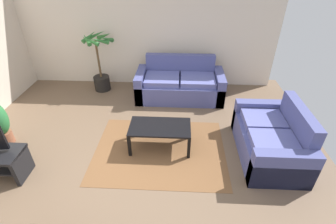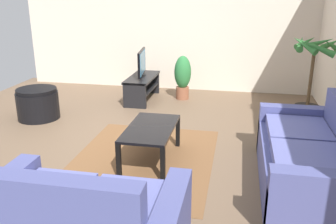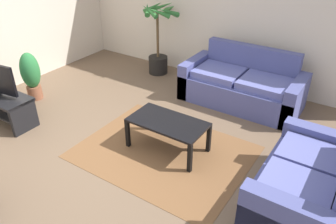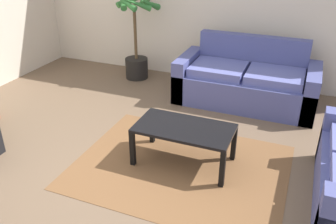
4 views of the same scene
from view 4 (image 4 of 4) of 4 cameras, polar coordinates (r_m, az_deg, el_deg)
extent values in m
plane|color=brown|center=(3.71, -7.31, -10.55)|extent=(6.60, 6.60, 0.00)
cube|color=#4C518C|center=(5.24, 12.18, 3.58)|extent=(1.93, 0.90, 0.42)
cube|color=#4C518C|center=(5.43, 13.41, 9.37)|extent=(1.57, 0.16, 0.48)
cube|color=#4C518C|center=(5.40, 3.11, 6.03)|extent=(0.18, 0.90, 0.62)
cube|color=#4C518C|center=(5.15, 21.86, 2.96)|extent=(0.18, 0.90, 0.62)
cube|color=#5D63A4|center=(5.17, 8.07, 6.82)|extent=(0.75, 0.66, 0.12)
cube|color=#5D63A4|center=(5.06, 16.74, 5.44)|extent=(0.75, 0.66, 0.12)
cube|color=black|center=(3.70, 2.60, -2.60)|extent=(1.02, 0.55, 0.03)
cube|color=black|center=(3.79, -5.68, -5.82)|extent=(0.05, 0.05, 0.41)
cube|color=black|center=(3.51, 8.66, -9.01)|extent=(0.05, 0.05, 0.41)
cube|color=black|center=(4.17, -2.56, -2.38)|extent=(0.05, 0.05, 0.41)
cube|color=black|center=(3.92, 10.47, -4.97)|extent=(0.05, 0.05, 0.41)
cube|color=brown|center=(3.85, 1.97, -8.68)|extent=(2.20, 1.70, 0.01)
cylinder|color=black|center=(6.08, -5.02, 7.01)|extent=(0.37, 0.37, 0.34)
cylinder|color=brown|center=(5.90, -5.26, 12.53)|extent=(0.05, 0.05, 0.87)
cone|color=#317533|center=(5.63, -3.15, 16.96)|extent=(0.20, 0.56, 0.29)
cone|color=#317533|center=(5.90, -3.14, 17.43)|extent=(0.46, 0.39, 0.28)
cone|color=#317533|center=(5.96, -6.50, 17.40)|extent=(0.29, 0.39, 0.23)
cone|color=#317533|center=(5.77, -7.33, 17.04)|extent=(0.30, 0.36, 0.22)
cone|color=#317533|center=(5.65, -6.74, 16.86)|extent=(0.40, 0.18, 0.23)
cone|color=#317533|center=(5.59, -4.92, 16.82)|extent=(0.40, 0.36, 0.25)
camera|label=1|loc=(0.99, -105.55, 35.60)|focal=26.38mm
camera|label=2|loc=(4.96, 59.40, 11.19)|focal=38.93mm
camera|label=3|loc=(1.07, 121.82, 12.38)|focal=35.65mm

